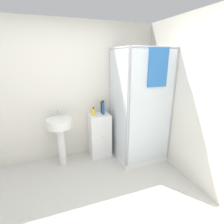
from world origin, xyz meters
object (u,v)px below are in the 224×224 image
at_px(shampoo_bottle_tall_black, 102,107).
at_px(shampoo_bottle_blue, 103,108).
at_px(soap_dispenser, 93,112).
at_px(sink, 60,131).

relative_size(shampoo_bottle_tall_black, shampoo_bottle_blue, 0.97).
relative_size(soap_dispenser, shampoo_bottle_blue, 0.60).
bearing_deg(soap_dispenser, shampoo_bottle_blue, -3.15).
xyz_separation_m(sink, shampoo_bottle_tall_black, (0.81, 0.16, 0.31)).
height_order(shampoo_bottle_tall_black, shampoo_bottle_blue, shampoo_bottle_blue).
distance_m(shampoo_bottle_tall_black, shampoo_bottle_blue, 0.08).
xyz_separation_m(sink, soap_dispenser, (0.62, 0.09, 0.25)).
bearing_deg(shampoo_bottle_tall_black, sink, -168.70).
bearing_deg(shampoo_bottle_blue, sink, -174.48).
bearing_deg(soap_dispenser, shampoo_bottle_tall_black, 21.34).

